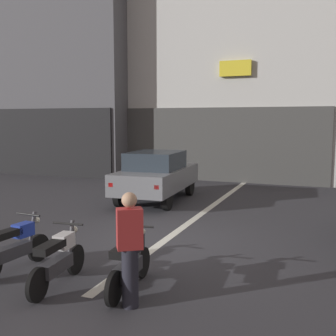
% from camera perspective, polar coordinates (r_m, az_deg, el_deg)
% --- Properties ---
extents(ground_plane, '(120.00, 120.00, 0.00)m').
position_cam_1_polar(ground_plane, '(9.14, -0.85, -10.31)').
color(ground_plane, '#333338').
extents(lane_centre_line, '(0.20, 18.00, 0.01)m').
position_cam_1_polar(lane_centre_line, '(14.71, 8.08, -3.82)').
color(lane_centre_line, silver).
rests_on(lane_centre_line, ground).
extents(building_mid_block, '(10.01, 7.42, 13.53)m').
position_cam_1_polar(building_mid_block, '(21.90, 9.14, 17.34)').
color(building_mid_block, silver).
rests_on(building_mid_block, ground).
extents(car_grey_crossing_near, '(2.00, 4.20, 1.64)m').
position_cam_1_polar(car_grey_crossing_near, '(13.56, -1.57, -0.88)').
color(car_grey_crossing_near, black).
rests_on(car_grey_crossing_near, ground).
extents(motorcycle_blue_row_leftmost, '(0.55, 1.67, 0.98)m').
position_cam_1_polar(motorcycle_blue_row_leftmost, '(7.88, -20.38, -10.07)').
color(motorcycle_blue_row_leftmost, black).
rests_on(motorcycle_blue_row_leftmost, ground).
extents(motorcycle_white_row_left_mid, '(0.55, 1.67, 0.98)m').
position_cam_1_polar(motorcycle_white_row_left_mid, '(6.97, -14.97, -12.07)').
color(motorcycle_white_row_left_mid, black).
rests_on(motorcycle_white_row_left_mid, ground).
extents(motorcycle_black_row_centre, '(0.55, 1.67, 0.98)m').
position_cam_1_polar(motorcycle_black_row_centre, '(6.64, -5.32, -12.83)').
color(motorcycle_black_row_centre, black).
rests_on(motorcycle_black_row_centre, ground).
extents(person_by_motorcycles, '(0.42, 0.38, 1.67)m').
position_cam_1_polar(person_by_motorcycles, '(5.96, -5.31, -11.10)').
color(person_by_motorcycles, '#23232D').
rests_on(person_by_motorcycles, ground).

